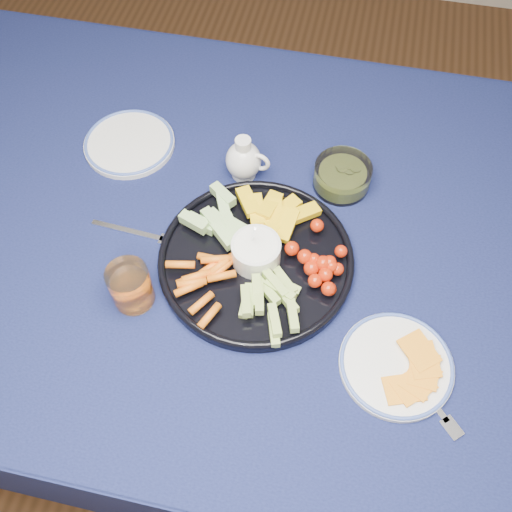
% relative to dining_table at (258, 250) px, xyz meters
% --- Properties ---
extents(dining_table, '(1.67, 1.07, 0.75)m').
position_rel_dining_table_xyz_m(dining_table, '(0.00, 0.00, 0.00)').
color(dining_table, '#492918').
rests_on(dining_table, ground).
extents(crudite_platter, '(0.37, 0.37, 0.12)m').
position_rel_dining_table_xyz_m(crudite_platter, '(0.01, -0.08, 0.11)').
color(crudite_platter, black).
rests_on(crudite_platter, dining_table).
extents(creamer_pitcher, '(0.09, 0.07, 0.10)m').
position_rel_dining_table_xyz_m(creamer_pitcher, '(-0.05, 0.12, 0.13)').
color(creamer_pitcher, silver).
rests_on(creamer_pitcher, dining_table).
extents(pickle_bowl, '(0.12, 0.12, 0.05)m').
position_rel_dining_table_xyz_m(pickle_bowl, '(0.15, 0.14, 0.11)').
color(pickle_bowl, silver).
rests_on(pickle_bowl, dining_table).
extents(cheese_plate, '(0.19, 0.19, 0.02)m').
position_rel_dining_table_xyz_m(cheese_plate, '(0.29, -0.24, 0.10)').
color(cheese_plate, silver).
rests_on(cheese_plate, dining_table).
extents(juice_tumbler, '(0.07, 0.07, 0.09)m').
position_rel_dining_table_xyz_m(juice_tumbler, '(-0.18, -0.20, 0.13)').
color(juice_tumbler, silver).
rests_on(juice_tumbler, dining_table).
extents(fork_left, '(0.18, 0.03, 0.00)m').
position_rel_dining_table_xyz_m(fork_left, '(-0.21, -0.07, 0.09)').
color(fork_left, silver).
rests_on(fork_left, dining_table).
extents(fork_right, '(0.13, 0.14, 0.00)m').
position_rel_dining_table_xyz_m(fork_right, '(0.35, -0.28, 0.09)').
color(fork_right, silver).
rests_on(fork_right, dining_table).
extents(side_plate_extra, '(0.19, 0.19, 0.02)m').
position_rel_dining_table_xyz_m(side_plate_extra, '(-0.31, 0.15, 0.10)').
color(side_plate_extra, silver).
rests_on(side_plate_extra, dining_table).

